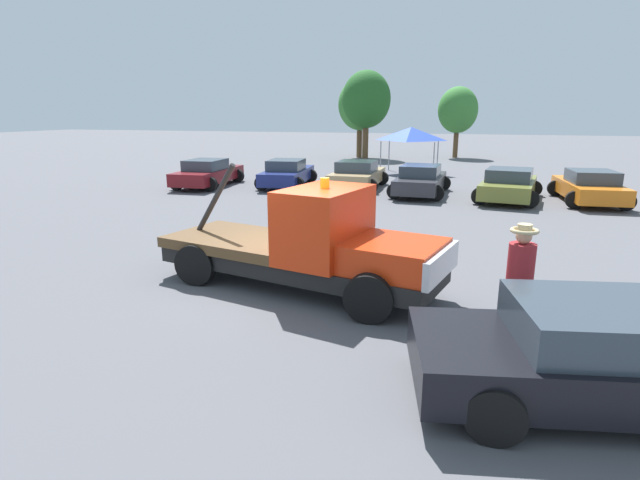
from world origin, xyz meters
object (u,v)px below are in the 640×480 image
object	(u,v)px
tree_center	(366,100)
tree_right	(360,105)
parked_car_navy	(287,173)
canopy_tent_blue	(411,134)
tree_left	(458,110)
tow_truck	(312,247)
parked_car_orange	(589,187)
foreground_car	(618,357)
person_near_truck	(520,273)
parked_car_charcoal	(421,180)
parked_car_olive	(509,185)
parked_car_maroon	(208,173)
parked_car_tan	(357,175)

from	to	relation	value
tree_center	tree_right	xyz separation A→B (m)	(-0.65, 0.71, -0.37)
tree_right	tree_center	bearing A→B (deg)	-47.87
parked_car_navy	tree_center	bearing A→B (deg)	-8.29
canopy_tent_blue	tree_left	xyz separation A→B (m)	(2.17, 12.18, 1.39)
tow_truck	parked_car_orange	xyz separation A→B (m)	(7.58, 13.00, -0.27)
foreground_car	person_near_truck	xyz separation A→B (m)	(-1.05, 1.59, 0.48)
parked_car_charcoal	tree_left	distance (m)	20.22
parked_car_olive	tree_left	size ratio (longest dim) A/B	0.88
foreground_car	parked_car_maroon	distance (m)	21.27
parked_car_olive	person_near_truck	bearing A→B (deg)	-174.33
parked_car_tan	parked_car_orange	size ratio (longest dim) A/B	0.94
tow_truck	canopy_tent_blue	bearing A→B (deg)	104.37
tow_truck	tree_right	xyz separation A→B (m)	(-5.92, 30.95, 3.23)
tow_truck	person_near_truck	world-z (taller)	tow_truck
parked_car_maroon	parked_car_tan	world-z (taller)	same
canopy_tent_blue	tree_right	xyz separation A→B (m)	(-5.33, 10.05, 1.81)
tree_left	tree_right	world-z (taller)	tree_right
foreground_car	parked_car_olive	xyz separation A→B (m)	(-0.38, 15.61, -0.00)
parked_car_maroon	tree_left	world-z (taller)	tree_left
parked_car_tan	parked_car_orange	bearing A→B (deg)	-96.62
parked_car_tan	parked_car_olive	size ratio (longest dim) A/B	0.90
parked_car_tan	tree_left	xyz separation A→B (m)	(3.84, 18.93, 3.09)
tree_left	tree_center	xyz separation A→B (m)	(-6.85, -2.84, 0.79)
parked_car_charcoal	tree_center	distance (m)	18.60
parked_car_tan	canopy_tent_blue	world-z (taller)	canopy_tent_blue
person_near_truck	tree_center	world-z (taller)	tree_center
parked_car_maroon	foreground_car	bearing A→B (deg)	-140.69
tree_center	tree_right	size ratio (longest dim) A/B	1.09
canopy_tent_blue	tree_center	distance (m)	10.67
person_near_truck	canopy_tent_blue	world-z (taller)	canopy_tent_blue
parked_car_olive	tree_left	xyz separation A→B (m)	(-2.93, 20.37, 3.09)
person_near_truck	parked_car_olive	xyz separation A→B (m)	(0.67, 14.01, -0.48)
foreground_car	parked_car_charcoal	world-z (taller)	same
tree_center	tree_left	bearing A→B (deg)	22.51
parked_car_maroon	canopy_tent_blue	xyz separation A→B (m)	(8.94, 8.17, 1.70)
person_near_truck	parked_car_olive	world-z (taller)	person_near_truck
person_near_truck	foreground_car	bearing A→B (deg)	-37.00
canopy_tent_blue	tree_left	world-z (taller)	tree_left
tree_left	person_near_truck	bearing A→B (deg)	-86.24
parked_car_navy	tow_truck	bearing A→B (deg)	-164.10
canopy_tent_blue	parked_car_orange	bearing A→B (deg)	-44.02
parked_car_maroon	parked_car_olive	distance (m)	14.04
canopy_tent_blue	tree_center	size ratio (longest dim) A/B	0.46
parked_car_orange	canopy_tent_blue	distance (m)	11.49
parked_car_olive	tree_right	world-z (taller)	tree_right
tow_truck	parked_car_charcoal	size ratio (longest dim) A/B	1.37
tree_right	parked_car_olive	bearing A→B (deg)	-60.26
person_near_truck	parked_car_navy	world-z (taller)	person_near_truck
parked_car_orange	tree_right	distance (m)	22.73
tow_truck	parked_car_charcoal	distance (m)	13.13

